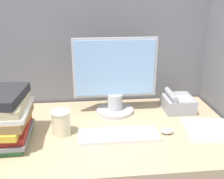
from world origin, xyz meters
TOP-DOWN VIEW (x-y plane):
  - cubicle_panel_rear at (0.00, 0.83)m, footprint 1.77×0.04m
  - monitor at (0.07, 0.60)m, footprint 0.49×0.23m
  - keyboard at (0.06, 0.30)m, footprint 0.40×0.14m
  - mouse at (0.31, 0.31)m, footprint 0.07×0.04m
  - coffee_cup at (-0.23, 0.36)m, footprint 0.10×0.10m
  - book_stack at (-0.50, 0.32)m, footprint 0.26×0.32m
  - desk_telephone at (0.46, 0.59)m, footprint 0.18×0.19m
  - paper_pile at (0.54, 0.31)m, footprint 0.27×0.27m

SIDE VIEW (x-z plane):
  - paper_pile at x=0.54m, z-range 0.73..0.74m
  - keyboard at x=0.06m, z-range 0.73..0.75m
  - mouse at x=0.31m, z-range 0.73..0.76m
  - desk_telephone at x=0.46m, z-range 0.72..0.84m
  - coffee_cup at x=-0.23m, z-range 0.73..0.86m
  - cubicle_panel_rear at x=0.00m, z-range 0.00..1.71m
  - book_stack at x=-0.50m, z-range 0.73..0.99m
  - monitor at x=0.07m, z-range 0.70..1.16m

